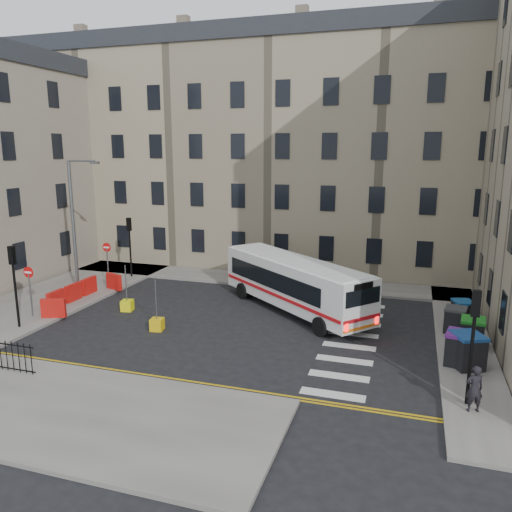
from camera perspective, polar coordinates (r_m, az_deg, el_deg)
The scene contains 22 objects.
ground at distance 25.37m, azimuth 1.86°, elevation -8.24°, with size 120.00×120.00×0.00m, color black.
pavement_north at distance 34.97m, azimuth -3.77°, elevation -2.37°, with size 36.00×3.20×0.15m, color slate.
pavement_east at distance 28.41m, azimuth 22.08°, elevation -6.74°, with size 2.40×26.00×0.15m, color slate.
pavement_west at distance 32.63m, azimuth -22.07°, elevation -4.33°, with size 6.00×22.00×0.15m, color slate.
pavement_sw at distance 20.58m, azimuth -26.46°, elevation -14.45°, with size 20.00×6.00×0.15m, color slate.
terrace_north at distance 40.67m, azimuth -1.68°, elevation 11.87°, with size 38.30×10.80×17.20m.
traffic_light_east at distance 18.53m, azimuth 23.60°, elevation -7.73°, with size 0.28×0.22×4.10m.
traffic_light_nw at distance 35.20m, azimuth -14.24°, elevation 2.03°, with size 0.28×0.22×4.10m.
traffic_light_sw at distance 27.05m, azimuth -25.95°, elevation -1.85°, with size 0.28×0.22×4.10m.
streetlamp at distance 31.89m, azimuth -20.15°, elevation 3.30°, with size 0.50×0.22×8.14m.
no_entry_north at distance 33.97m, azimuth -16.65°, elevation 0.17°, with size 0.60×0.08×3.00m.
no_entry_south at distance 28.63m, azimuth -24.49°, elevation -2.63°, with size 0.60×0.08×3.00m.
roadworks_barriers at distance 30.79m, azimuth -19.63°, elevation -3.99°, with size 1.66×6.26×1.00m.
bus at distance 27.53m, azimuth 4.36°, elevation -2.98°, with size 9.64×8.64×2.88m.
wheelie_bin_a at distance 22.25m, azimuth 22.98°, elevation -9.89°, with size 1.54×1.62×1.41m.
wheelie_bin_b at distance 22.43m, azimuth 22.23°, elevation -9.71°, with size 1.29×1.42×1.36m.
wheelie_bin_c at distance 24.57m, azimuth 23.47°, elevation -8.01°, with size 1.14×1.27×1.29m.
wheelie_bin_d at distance 26.11m, azimuth 21.80°, elevation -6.76°, with size 1.15×1.26×1.22m.
wheelie_bin_e at distance 27.58m, azimuth 22.54°, elevation -5.89°, with size 1.19×1.28×1.16m.
pedestrian at distance 18.80m, azimuth 23.68°, elevation -13.72°, with size 0.60×0.39×1.64m, color black.
bollard_yellow at distance 28.80m, azimuth -14.50°, elevation -5.49°, with size 0.60×0.60×0.60m, color #EBEA0D.
bollard_chevron at distance 25.47m, azimuth -11.24°, elevation -7.68°, with size 0.60×0.60×0.60m, color #E1B70D.
Camera 1 is at (6.41, -22.89, 8.87)m, focal length 35.00 mm.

